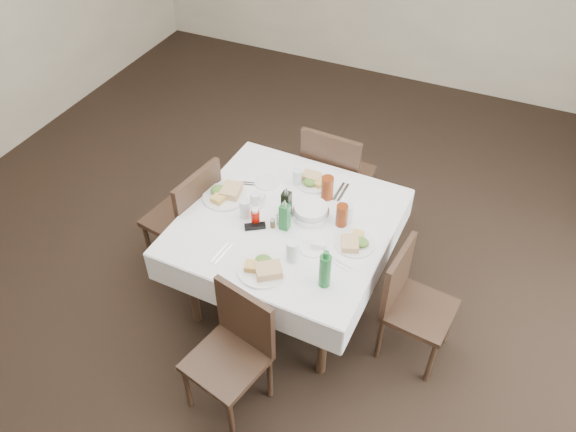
% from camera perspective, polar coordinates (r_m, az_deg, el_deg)
% --- Properties ---
extents(ground_plane, '(7.00, 7.00, 0.00)m').
position_cam_1_polar(ground_plane, '(4.27, -2.63, -6.80)').
color(ground_plane, black).
extents(room_shell, '(6.04, 7.04, 2.80)m').
position_cam_1_polar(room_shell, '(3.18, -3.62, 13.72)').
color(room_shell, '#B7AB98').
rests_on(room_shell, ground).
extents(dining_table, '(1.36, 1.36, 0.76)m').
position_cam_1_polar(dining_table, '(3.69, -0.08, -1.28)').
color(dining_table, black).
rests_on(dining_table, ground).
extents(chair_north, '(0.49, 0.49, 0.98)m').
position_cam_1_polar(chair_north, '(4.34, 4.78, 4.27)').
color(chair_north, black).
rests_on(chair_north, ground).
extents(chair_south, '(0.49, 0.49, 0.87)m').
position_cam_1_polar(chair_south, '(3.35, -5.39, -12.91)').
color(chair_south, black).
rests_on(chair_south, ground).
extents(chair_east, '(0.45, 0.45, 0.85)m').
position_cam_1_polar(chair_east, '(3.63, 12.21, -8.13)').
color(chair_east, black).
rests_on(chair_east, ground).
extents(chair_west, '(0.51, 0.51, 0.95)m').
position_cam_1_polar(chair_west, '(4.06, -9.94, 0.18)').
color(chair_west, black).
rests_on(chair_west, ground).
extents(meal_north, '(0.24, 0.24, 0.05)m').
position_cam_1_polar(meal_north, '(3.91, 2.50, 3.60)').
color(meal_north, white).
rests_on(meal_north, dining_table).
extents(meal_south, '(0.29, 0.29, 0.06)m').
position_cam_1_polar(meal_south, '(3.31, -2.51, -5.32)').
color(meal_south, white).
rests_on(meal_south, dining_table).
extents(meal_east, '(0.25, 0.25, 0.06)m').
position_cam_1_polar(meal_east, '(3.48, 6.78, -2.68)').
color(meal_east, white).
rests_on(meal_east, dining_table).
extents(meal_west, '(0.30, 0.30, 0.07)m').
position_cam_1_polar(meal_west, '(3.82, -6.40, 2.27)').
color(meal_west, white).
rests_on(meal_west, dining_table).
extents(side_plate_a, '(0.17, 0.17, 0.01)m').
position_cam_1_polar(side_plate_a, '(3.92, -2.17, 3.44)').
color(side_plate_a, white).
rests_on(side_plate_a, dining_table).
extents(side_plate_b, '(0.16, 0.16, 0.01)m').
position_cam_1_polar(side_plate_b, '(3.45, 2.50, -3.32)').
color(side_plate_b, white).
rests_on(side_plate_b, dining_table).
extents(water_n, '(0.06, 0.06, 0.12)m').
position_cam_1_polar(water_n, '(3.88, 0.97, 3.96)').
color(water_n, silver).
rests_on(water_n, dining_table).
extents(water_s, '(0.08, 0.08, 0.14)m').
position_cam_1_polar(water_s, '(3.34, 0.46, -3.57)').
color(water_s, silver).
rests_on(water_s, dining_table).
extents(water_e, '(0.07, 0.07, 0.13)m').
position_cam_1_polar(water_e, '(3.60, 6.04, 0.25)').
color(water_e, silver).
rests_on(water_e, dining_table).
extents(water_w, '(0.07, 0.07, 0.13)m').
position_cam_1_polar(water_w, '(3.63, -4.39, 0.73)').
color(water_w, silver).
rests_on(water_w, dining_table).
extents(iced_tea_a, '(0.08, 0.08, 0.17)m').
position_cam_1_polar(iced_tea_a, '(3.76, 4.02, 2.87)').
color(iced_tea_a, maroon).
rests_on(iced_tea_a, dining_table).
extents(iced_tea_b, '(0.08, 0.08, 0.16)m').
position_cam_1_polar(iced_tea_b, '(3.57, 5.48, 0.09)').
color(iced_tea_b, maroon).
rests_on(iced_tea_b, dining_table).
extents(bread_basket, '(0.24, 0.24, 0.08)m').
position_cam_1_polar(bread_basket, '(3.64, 2.34, 0.45)').
color(bread_basket, silver).
rests_on(bread_basket, dining_table).
extents(oil_cruet_dark, '(0.05, 0.05, 0.23)m').
position_cam_1_polar(oil_cruet_dark, '(3.61, -0.16, 1.37)').
color(oil_cruet_dark, black).
rests_on(oil_cruet_dark, dining_table).
extents(oil_cruet_green, '(0.06, 0.06, 0.24)m').
position_cam_1_polar(oil_cruet_green, '(3.51, -0.33, 0.00)').
color(oil_cruet_green, '#186229').
rests_on(oil_cruet_green, dining_table).
extents(ketchup_bottle, '(0.06, 0.06, 0.12)m').
position_cam_1_polar(ketchup_bottle, '(3.58, -3.33, -0.12)').
color(ketchup_bottle, '#B20C02').
rests_on(ketchup_bottle, dining_table).
extents(salt_shaker, '(0.04, 0.04, 0.08)m').
position_cam_1_polar(salt_shaker, '(3.58, -0.93, -0.37)').
color(salt_shaker, white).
rests_on(salt_shaker, dining_table).
extents(pepper_shaker, '(0.03, 0.03, 0.07)m').
position_cam_1_polar(pepper_shaker, '(3.56, -1.57, -0.74)').
color(pepper_shaker, '#473820').
rests_on(pepper_shaker, dining_table).
extents(coffee_mug, '(0.12, 0.12, 0.09)m').
position_cam_1_polar(coffee_mug, '(3.73, -3.29, 1.74)').
color(coffee_mug, white).
rests_on(coffee_mug, dining_table).
extents(sunglasses, '(0.14, 0.11, 0.03)m').
position_cam_1_polar(sunglasses, '(3.58, -3.37, -1.05)').
color(sunglasses, black).
rests_on(sunglasses, dining_table).
extents(green_bottle, '(0.07, 0.07, 0.27)m').
position_cam_1_polar(green_bottle, '(3.18, 3.78, -5.52)').
color(green_bottle, '#186229').
rests_on(green_bottle, dining_table).
extents(sugar_caddy, '(0.10, 0.07, 0.05)m').
position_cam_1_polar(sugar_caddy, '(3.45, 3.10, -2.94)').
color(sugar_caddy, white).
rests_on(sugar_caddy, dining_table).
extents(cutlery_n, '(0.05, 0.21, 0.01)m').
position_cam_1_polar(cutlery_n, '(3.86, 5.40, 2.43)').
color(cutlery_n, silver).
rests_on(cutlery_n, dining_table).
extents(cutlery_s, '(0.06, 0.19, 0.01)m').
position_cam_1_polar(cutlery_s, '(3.44, -6.74, -3.80)').
color(cutlery_s, silver).
rests_on(cutlery_s, dining_table).
extents(cutlery_e, '(0.18, 0.09, 0.01)m').
position_cam_1_polar(cutlery_e, '(3.38, 5.22, -4.77)').
color(cutlery_e, silver).
rests_on(cutlery_e, dining_table).
extents(cutlery_w, '(0.16, 0.09, 0.01)m').
position_cam_1_polar(cutlery_w, '(3.92, -4.55, 3.31)').
color(cutlery_w, silver).
rests_on(cutlery_w, dining_table).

